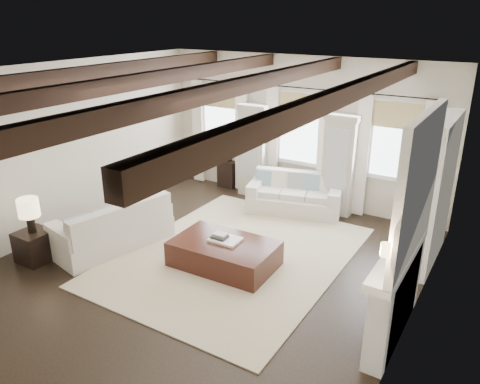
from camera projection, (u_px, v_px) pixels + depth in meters
The scene contains 15 objects.
ground at pixel (201, 271), 7.76m from camera, with size 7.50×7.50×0.00m, color black.
room_shell at pixel (268, 155), 7.42m from camera, with size 6.54×7.54×3.22m.
area_rug at pixel (235, 255), 8.23m from camera, with size 3.57×4.62×0.02m, color beige.
sofa_back at pixel (295, 196), 9.99m from camera, with size 2.10×1.35×0.83m.
sofa_left at pixel (114, 229), 8.42m from camera, with size 1.37×2.24×0.90m.
ottoman at pixel (224, 254), 7.84m from camera, with size 1.70×1.06×0.45m, color black.
tray at pixel (225, 240), 7.80m from camera, with size 0.50×0.38×0.04m, color white.
book_lower at pixel (220, 237), 7.80m from camera, with size 0.26×0.20×0.04m, color #262628.
book_upper at pixel (220, 234), 7.82m from camera, with size 0.22×0.17×0.03m, color beige.
side_table_front at pixel (35, 246), 8.01m from camera, with size 0.54×0.54×0.54m, color black.
lamp_front at pixel (29, 210), 7.76m from camera, with size 0.35×0.35×0.60m.
side_table_back at pixel (229, 173), 11.48m from camera, with size 0.43×0.43×0.65m, color black.
lamp_back at pixel (229, 142), 11.20m from camera, with size 0.39×0.39×0.67m.
candlestick_near at pixel (372, 315), 6.07m from camera, with size 0.16×0.16×0.80m.
candlestick_far at pixel (383, 295), 6.47m from camera, with size 0.17×0.17×0.86m.
Camera 1 is at (4.11, -5.42, 4.00)m, focal length 35.00 mm.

